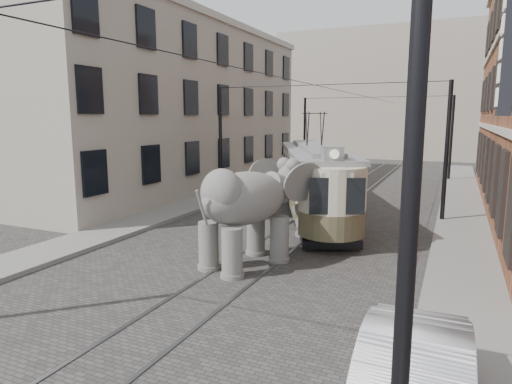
% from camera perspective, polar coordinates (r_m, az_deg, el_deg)
% --- Properties ---
extents(ground, '(120.00, 120.00, 0.00)m').
position_cam_1_polar(ground, '(16.09, 2.93, -6.65)').
color(ground, '#44413F').
extents(tram_rails, '(1.54, 80.00, 0.02)m').
position_cam_1_polar(tram_rails, '(16.08, 2.93, -6.61)').
color(tram_rails, slate).
rests_on(tram_rails, ground).
extents(sidewalk_right, '(2.00, 60.00, 0.15)m').
position_cam_1_polar(sidewalk_right, '(15.08, 24.95, -8.36)').
color(sidewalk_right, slate).
rests_on(sidewalk_right, ground).
extents(sidewalk_left, '(2.00, 60.00, 0.15)m').
position_cam_1_polar(sidewalk_left, '(19.30, -15.40, -4.01)').
color(sidewalk_left, slate).
rests_on(sidewalk_left, ground).
extents(stucco_building, '(7.00, 24.00, 10.00)m').
position_cam_1_polar(stucco_building, '(29.51, -10.18, 10.38)').
color(stucco_building, '#A09685').
rests_on(stucco_building, ground).
extents(distant_block, '(28.00, 10.00, 14.00)m').
position_cam_1_polar(distant_block, '(54.76, 18.68, 11.66)').
color(distant_block, '#A09685').
rests_on(distant_block, ground).
extents(catenary, '(11.00, 30.20, 6.00)m').
position_cam_1_polar(catenary, '(20.31, 7.61, 5.27)').
color(catenary, black).
rests_on(catenary, ground).
extents(tram, '(6.94, 11.82, 4.69)m').
position_cam_1_polar(tram, '(20.58, 7.39, 3.50)').
color(tram, beige).
rests_on(tram, ground).
extents(elephant, '(4.47, 5.88, 3.19)m').
position_cam_1_polar(elephant, '(13.48, -1.44, -2.81)').
color(elephant, slate).
rests_on(elephant, ground).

